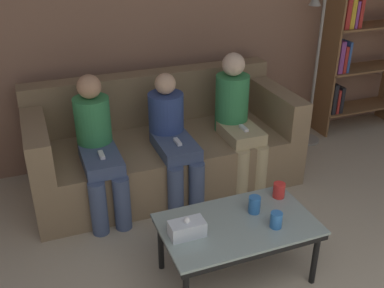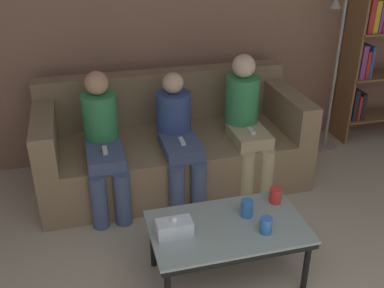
% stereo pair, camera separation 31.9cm
% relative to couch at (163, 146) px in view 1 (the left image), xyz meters
% --- Properties ---
extents(wall_back, '(12.00, 0.06, 2.60)m').
position_rel_couch_xyz_m(wall_back, '(0.00, 0.56, 0.97)').
color(wall_back, '#8C6651').
rests_on(wall_back, ground_plane).
extents(couch, '(2.31, 0.99, 0.93)m').
position_rel_couch_xyz_m(couch, '(0.00, 0.00, 0.00)').
color(couch, '#897051').
rests_on(couch, ground_plane).
extents(coffee_table, '(1.00, 0.59, 0.44)m').
position_rel_couch_xyz_m(coffee_table, '(0.06, -1.39, 0.06)').
color(coffee_table, '#8C9E99').
rests_on(coffee_table, ground_plane).
extents(cup_near_left, '(0.08, 0.08, 0.12)m').
position_rel_couch_xyz_m(cup_near_left, '(0.21, -1.32, 0.16)').
color(cup_near_left, '#3372BF').
rests_on(cup_near_left, coffee_table).
extents(cup_near_right, '(0.08, 0.08, 0.11)m').
position_rel_couch_xyz_m(cup_near_right, '(0.26, -1.51, 0.15)').
color(cup_near_right, '#3372BF').
rests_on(cup_near_right, coffee_table).
extents(cup_far_center, '(0.08, 0.08, 0.11)m').
position_rel_couch_xyz_m(cup_far_center, '(0.46, -1.22, 0.16)').
color(cup_far_center, red).
rests_on(cup_far_center, coffee_table).
extents(tissue_box, '(0.22, 0.12, 0.13)m').
position_rel_couch_xyz_m(tissue_box, '(-0.29, -1.39, 0.15)').
color(tissue_box, silver).
rests_on(tissue_box, coffee_table).
extents(bookshelf, '(0.97, 0.32, 1.85)m').
position_rel_couch_xyz_m(bookshelf, '(2.29, 0.33, 0.60)').
color(bookshelf, brown).
rests_on(bookshelf, ground_plane).
extents(standing_lamp, '(0.31, 0.26, 1.74)m').
position_rel_couch_xyz_m(standing_lamp, '(1.71, 0.19, 0.74)').
color(standing_lamp, gray).
rests_on(standing_lamp, ground_plane).
extents(seated_person_left_end, '(0.31, 0.69, 1.11)m').
position_rel_couch_xyz_m(seated_person_left_end, '(-0.62, -0.26, 0.25)').
color(seated_person_left_end, '#47567A').
rests_on(seated_person_left_end, ground_plane).
extents(seated_person_mid_left, '(0.31, 0.69, 1.05)m').
position_rel_couch_xyz_m(seated_person_mid_left, '(0.00, -0.26, 0.23)').
color(seated_person_mid_left, '#47567A').
rests_on(seated_person_mid_left, ground_plane).
extents(seated_person_mid_right, '(0.31, 0.63, 1.16)m').
position_rel_couch_xyz_m(seated_person_mid_right, '(0.62, -0.22, 0.28)').
color(seated_person_mid_right, tan).
rests_on(seated_person_mid_right, ground_plane).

